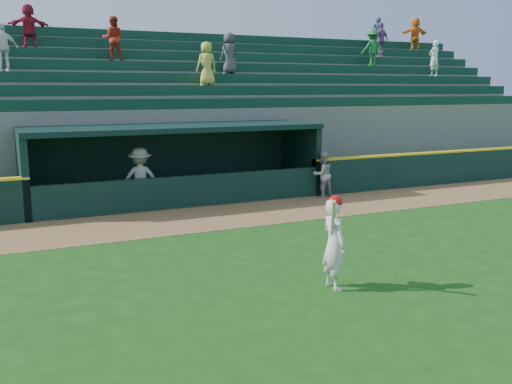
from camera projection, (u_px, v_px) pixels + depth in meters
ground at (289, 266)px, 11.78m from camera, size 120.00×120.00×0.00m
warning_track at (207, 218)px, 16.14m from camera, size 40.00×3.00×0.01m
field_wall_right at (482, 165)px, 22.63m from camera, size 15.50×0.30×1.20m
wall_stripe_right at (483, 150)px, 22.52m from camera, size 15.50×0.32×0.06m
dugout_player_front at (322, 174)px, 19.11m from camera, size 0.78×0.63×1.55m
dugout_player_inside at (140, 178)px, 17.24m from camera, size 1.34×0.96×1.87m
dugout at (173, 158)px, 18.66m from camera, size 9.40×2.80×2.46m
stands at (139, 119)px, 22.54m from camera, size 34.50×6.25×7.13m
batter_at_plate at (334, 242)px, 10.35m from camera, size 0.53×0.75×1.76m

